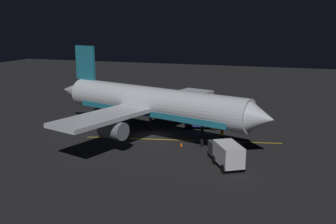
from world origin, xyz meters
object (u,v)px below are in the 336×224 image
object	(u,v)px
traffic_cone_near_left	(233,160)
baggage_truck	(226,154)
catering_truck	(206,120)
airliner	(150,103)
ground_crew_worker	(222,135)
traffic_cone_under_wing	(181,145)
traffic_cone_near_right	(232,163)

from	to	relation	value
traffic_cone_near_left	baggage_truck	bearing A→B (deg)	-24.97
catering_truck	airliner	bearing A→B (deg)	-44.63
catering_truck	ground_crew_worker	bearing A→B (deg)	30.43
traffic_cone_under_wing	traffic_cone_near_right	bearing A→B (deg)	57.05
airliner	baggage_truck	distance (m)	14.18
airliner	catering_truck	xyz separation A→B (m)	(-6.20, 6.12, -3.22)
catering_truck	traffic_cone_near_right	bearing A→B (deg)	23.64
traffic_cone_under_wing	baggage_truck	bearing A→B (deg)	53.28
ground_crew_worker	traffic_cone_under_wing	world-z (taller)	ground_crew_worker
baggage_truck	traffic_cone_near_right	size ratio (longest dim) A/B	10.83
ground_crew_worker	traffic_cone_near_left	bearing A→B (deg)	20.36
traffic_cone_near_right	traffic_cone_under_wing	size ratio (longest dim) A/B	1.00
baggage_truck	traffic_cone_near_left	world-z (taller)	baggage_truck
traffic_cone_near_left	traffic_cone_near_right	bearing A→B (deg)	1.43
ground_crew_worker	catering_truck	bearing A→B (deg)	-149.57
traffic_cone_under_wing	airliner	bearing A→B (deg)	-119.72
baggage_truck	ground_crew_worker	bearing A→B (deg)	-166.00
baggage_truck	traffic_cone_near_right	bearing A→B (deg)	112.77
airliner	catering_truck	size ratio (longest dim) A/B	4.83
catering_truck	traffic_cone_near_right	size ratio (longest dim) A/B	12.52
airliner	catering_truck	distance (m)	9.28
traffic_cone_under_wing	ground_crew_worker	bearing A→B (deg)	129.04
ground_crew_worker	traffic_cone_under_wing	size ratio (longest dim) A/B	3.16
traffic_cone_near_left	traffic_cone_under_wing	bearing A→B (deg)	-117.13
traffic_cone_near_left	catering_truck	bearing A→B (deg)	-154.90
catering_truck	ground_crew_worker	xyz separation A→B (m)	(5.70, 3.35, -0.33)
baggage_truck	catering_truck	world-z (taller)	baggage_truck
airliner	ground_crew_worker	distance (m)	10.12
baggage_truck	traffic_cone_under_wing	world-z (taller)	baggage_truck
ground_crew_worker	traffic_cone_near_left	xyz separation A→B (m)	(6.97, 2.59, -0.64)
airliner	traffic_cone_under_wing	size ratio (longest dim) A/B	60.51
airliner	catering_truck	bearing A→B (deg)	135.37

